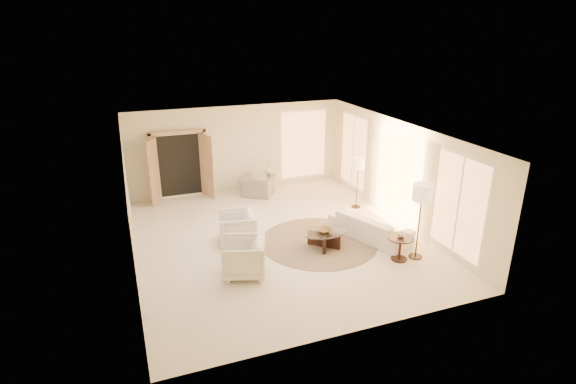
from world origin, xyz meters
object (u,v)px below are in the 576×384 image
object	(u,v)px
end_table	(400,244)
side_table	(269,181)
accent_chair	(257,183)
sofa	(370,226)
floor_lamp_near	(358,166)
armchair_right	(244,256)
coffee_table	(324,238)
side_vase	(268,170)
end_vase	(401,234)
armchair_left	(237,227)
bowl	(324,230)
floor_lamp_far	(422,196)

from	to	relation	value
end_table	side_table	world-z (taller)	side_table
accent_chair	end_table	distance (m)	5.54
sofa	floor_lamp_near	size ratio (longest dim) A/B	1.40
armchair_right	end_table	distance (m)	3.63
coffee_table	side_vase	size ratio (longest dim) A/B	5.08
armchair_right	side_vase	size ratio (longest dim) A/B	3.48
side_vase	end_table	bearing A→B (deg)	-74.99
sofa	accent_chair	world-z (taller)	accent_chair
floor_lamp_near	end_vase	world-z (taller)	floor_lamp_near
floor_lamp_near	sofa	bearing A→B (deg)	-109.04
armchair_left	bowl	xyz separation A→B (m)	(1.95, -0.96, 0.00)
side_table	armchair_left	bearing A→B (deg)	-120.18
floor_lamp_near	bowl	xyz separation A→B (m)	(-2.00, -2.03, -0.86)
sofa	coffee_table	world-z (taller)	sofa
accent_chair	floor_lamp_near	xyz separation A→B (m)	(2.51, -1.98, 0.89)
armchair_right	end_vase	size ratio (longest dim) A/B	4.86
armchair_right	floor_lamp_far	size ratio (longest dim) A/B	0.50
armchair_right	accent_chair	bearing A→B (deg)	178.14
accent_chair	sofa	bearing A→B (deg)	149.29
end_table	side_table	size ratio (longest dim) A/B	0.98
bowl	side_vase	size ratio (longest dim) A/B	1.34
side_table	floor_lamp_near	bearing A→B (deg)	-46.62
side_table	bowl	distance (m)	4.21
side_table	bowl	bearing A→B (deg)	-89.21
side_table	end_vase	size ratio (longest dim) A/B	3.34
armchair_left	armchair_right	size ratio (longest dim) A/B	1.00
end_table	end_vase	world-z (taller)	end_vase
bowl	end_vase	size ratio (longest dim) A/B	1.87
end_table	floor_lamp_near	xyz separation A→B (m)	(0.61, 3.22, 0.92)
armchair_right	end_vase	distance (m)	3.64
end_table	side_vase	xyz separation A→B (m)	(-1.45, 5.41, 0.36)
armchair_left	side_table	world-z (taller)	armchair_left
sofa	side_vase	distance (m)	4.39
coffee_table	bowl	bearing A→B (deg)	0.00
bowl	sofa	bearing A→B (deg)	2.97
armchair_left	end_table	distance (m)	3.97
accent_chair	floor_lamp_far	xyz separation A→B (m)	(2.32, -5.24, 1.13)
sofa	armchair_left	world-z (taller)	armchair_left
end_table	bowl	world-z (taller)	end_table
armchair_right	floor_lamp_far	bearing A→B (deg)	98.94
sofa	armchair_right	size ratio (longest dim) A/B	2.37
floor_lamp_near	floor_lamp_far	xyz separation A→B (m)	(-0.18, -3.26, 0.24)
side_table	armchair_right	bearing A→B (deg)	-114.02
accent_chair	side_table	bearing A→B (deg)	-120.97
armchair_left	floor_lamp_near	size ratio (longest dim) A/B	0.59
armchair_left	accent_chair	bearing A→B (deg)	165.36
end_vase	floor_lamp_far	bearing A→B (deg)	-5.25
end_vase	side_table	bearing A→B (deg)	105.01
coffee_table	side_table	size ratio (longest dim) A/B	2.13
coffee_table	side_table	xyz separation A→B (m)	(-0.06, 4.21, 0.12)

